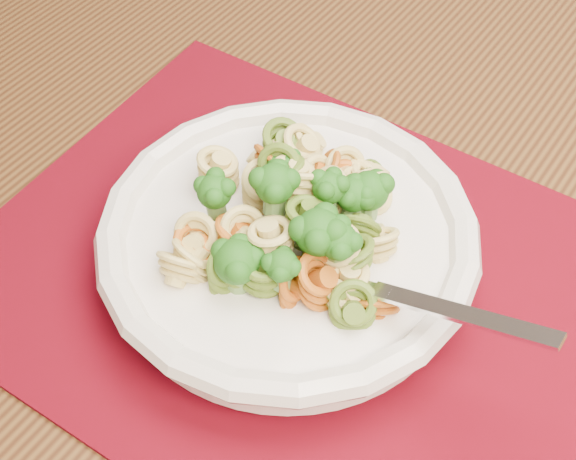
# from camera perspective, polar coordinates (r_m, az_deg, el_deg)

# --- Properties ---
(dining_table) EXTENTS (1.60, 1.30, 0.70)m
(dining_table) POSITION_cam_1_polar(r_m,az_deg,el_deg) (0.67, -0.15, -0.58)
(dining_table) COLOR brown
(dining_table) RESTS_ON ground
(placemat) EXTENTS (0.50, 0.44, 0.00)m
(placemat) POSITION_cam_1_polar(r_m,az_deg,el_deg) (0.53, 1.00, -3.53)
(placemat) COLOR #650415
(placemat) RESTS_ON dining_table
(pasta_bowl) EXTENTS (0.24, 0.24, 0.05)m
(pasta_bowl) POSITION_cam_1_polar(r_m,az_deg,el_deg) (0.51, 0.00, -0.81)
(pasta_bowl) COLOR white
(pasta_bowl) RESTS_ON placemat
(pasta_broccoli_heap) EXTENTS (0.21, 0.21, 0.06)m
(pasta_broccoli_heap) POSITION_cam_1_polar(r_m,az_deg,el_deg) (0.50, 0.00, 0.44)
(pasta_broccoli_heap) COLOR #E2CF6F
(pasta_broccoli_heap) RESTS_ON pasta_bowl
(fork) EXTENTS (0.18, 0.08, 0.08)m
(fork) POSITION_cam_1_polar(r_m,az_deg,el_deg) (0.47, 3.61, -3.51)
(fork) COLOR silver
(fork) RESTS_ON pasta_bowl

